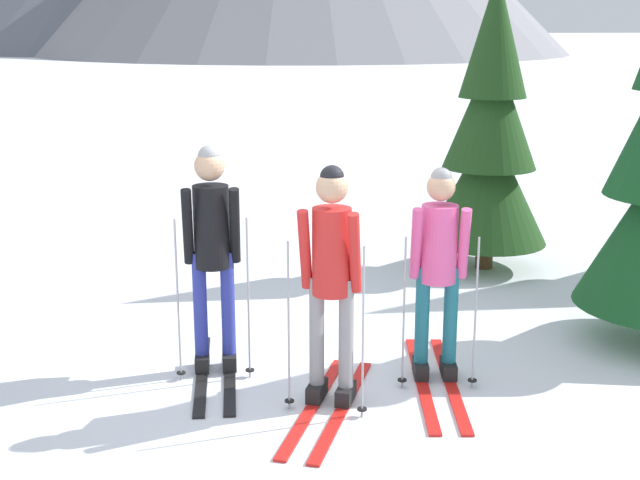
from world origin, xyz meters
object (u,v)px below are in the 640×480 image
(skier_in_black, at_px, (212,244))
(pine_tree_near, at_px, (490,138))
(skier_in_pink, at_px, (438,263))
(skier_in_red, at_px, (332,272))

(skier_in_black, relative_size, pine_tree_near, 0.56)
(skier_in_pink, relative_size, pine_tree_near, 0.55)
(skier_in_black, distance_m, skier_in_pink, 1.76)
(skier_in_black, distance_m, skier_in_red, 1.11)
(skier_in_pink, height_order, pine_tree_near, pine_tree_near)
(skier_in_red, height_order, skier_in_pink, skier_in_red)
(skier_in_red, bearing_deg, skier_in_black, 139.97)
(skier_in_black, height_order, pine_tree_near, pine_tree_near)
(pine_tree_near, bearing_deg, skier_in_black, -139.98)
(skier_in_pink, xyz_separation_m, pine_tree_near, (1.34, 2.94, 0.55))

